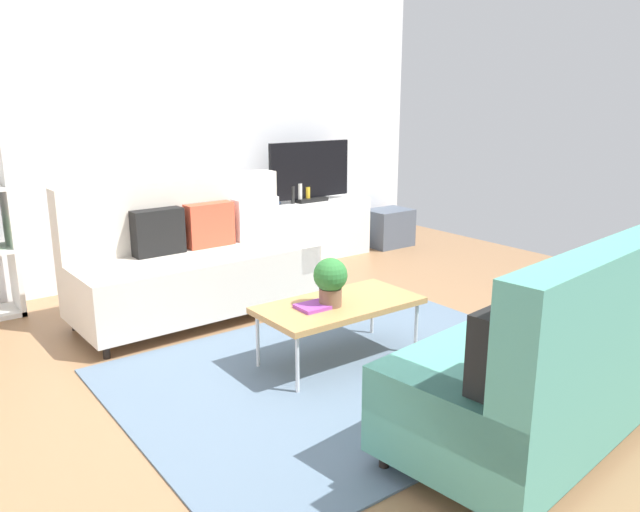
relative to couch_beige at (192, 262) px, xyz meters
The scene contains 16 objects.
ground_plane 1.60m from the couch_beige, 81.65° to the right, with size 7.68×7.68×0.00m, color #936B47.
wall_far 1.64m from the couch_beige, 80.09° to the left, with size 6.40×0.12×2.90m, color silver.
area_rug 1.72m from the couch_beige, 78.19° to the right, with size 2.90×2.20×0.01m, color slate.
couch_beige is the anchor object (origin of this frame).
couch_green 2.93m from the couch_beige, 76.55° to the right, with size 1.99×1.07×1.10m.
coffee_table 1.48m from the couch_beige, 74.70° to the right, with size 1.10×0.56×0.42m.
tv_console 2.06m from the couch_beige, 27.14° to the left, with size 1.40×0.44×0.64m, color silver.
tv 2.11m from the couch_beige, 26.65° to the left, with size 1.00×0.20×0.64m.
storage_trunk 3.06m from the couch_beige, 15.97° to the left, with size 0.52×0.40×0.44m, color #4C5666.
potted_plant 1.48m from the couch_beige, 78.27° to the right, with size 0.22×0.22×0.32m.
table_book_0 1.43m from the couch_beige, 82.06° to the right, with size 0.24×0.18×0.02m, color purple.
vase_0 1.61m from the couch_beige, 38.32° to the left, with size 0.13×0.13×0.12m, color silver.
vase_1 1.77m from the couch_beige, 34.38° to the left, with size 0.09×0.09×0.12m, color #4C72B2.
bottle_0 1.85m from the couch_beige, 29.38° to the left, with size 0.04×0.04×0.19m, color #262626.
bottle_1 1.93m from the couch_beige, 28.05° to the left, with size 0.05×0.05×0.21m, color silver.
bottle_2 2.02m from the couch_beige, 26.69° to the left, with size 0.06×0.06×0.16m, color gold.
Camera 1 is at (-2.27, -2.96, 1.76)m, focal length 34.72 mm.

